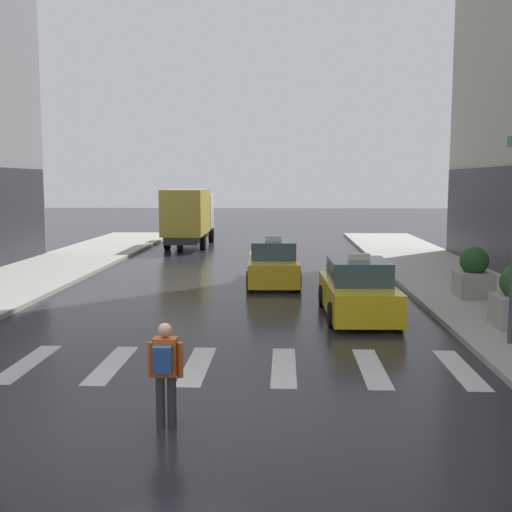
{
  "coord_description": "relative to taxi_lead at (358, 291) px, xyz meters",
  "views": [
    {
      "loc": [
        1.8,
        -9.59,
        3.81
      ],
      "look_at": [
        1.0,
        8.0,
        1.71
      ],
      "focal_mm": 44.0,
      "sensor_mm": 36.0,
      "label": 1
    }
  ],
  "objects": [
    {
      "name": "ground_plane",
      "position": [
        -3.88,
        -8.0,
        -0.72
      ],
      "size": [
        160.0,
        160.0,
        0.0
      ],
      "primitive_type": "plane",
      "color": "#26262B"
    },
    {
      "name": "taxi_lead",
      "position": [
        0.0,
        0.0,
        0.0
      ],
      "size": [
        2.04,
        4.59,
        1.8
      ],
      "color": "yellow",
      "rests_on": "ground"
    },
    {
      "name": "planter_mid_block",
      "position": [
        3.93,
        2.37,
        0.15
      ],
      "size": [
        1.1,
        1.1,
        1.6
      ],
      "color": "#A8A399",
      "rests_on": "curb_right"
    },
    {
      "name": "pedestrian_with_backpack",
      "position": [
        -3.91,
        -8.29,
        0.25
      ],
      "size": [
        0.55,
        0.43,
        1.65
      ],
      "color": "#333338",
      "rests_on": "ground"
    },
    {
      "name": "box_truck",
      "position": [
        -7.63,
        18.45,
        1.13
      ],
      "size": [
        2.36,
        7.57,
        3.35
      ],
      "color": "#2D2D2D",
      "rests_on": "ground"
    },
    {
      "name": "crosswalk_markings",
      "position": [
        -3.88,
        -5.0,
        -0.72
      ],
      "size": [
        11.3,
        2.8,
        0.01
      ],
      "color": "silver",
      "rests_on": "ground"
    },
    {
      "name": "taxi_second",
      "position": [
        -2.5,
        5.59,
        0.0
      ],
      "size": [
        2.05,
        4.59,
        1.8
      ],
      "color": "gold",
      "rests_on": "ground"
    }
  ]
}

